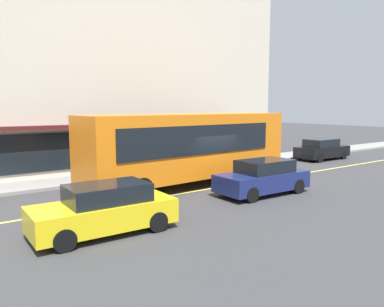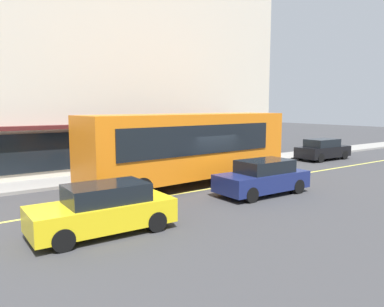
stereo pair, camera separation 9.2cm
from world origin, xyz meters
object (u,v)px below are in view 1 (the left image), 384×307
traffic_light (186,129)px  car_black (322,149)px  car_yellow (104,209)px  car_navy (263,177)px  bus (191,145)px

traffic_light → car_black: size_ratio=0.74×
car_black → car_yellow: (-19.23, -5.79, 0.00)m
traffic_light → car_navy: size_ratio=0.74×
bus → car_yellow: 7.55m
car_black → bus: bearing=-172.6°
traffic_light → car_black: bearing=-10.0°
car_black → car_navy: (-11.51, -5.03, 0.00)m
car_navy → car_yellow: 7.76m
car_navy → car_yellow: same height
traffic_light → car_yellow: (-8.42, -7.70, -1.79)m
traffic_light → car_yellow: traffic_light is taller
car_black → car_navy: same height
car_navy → car_yellow: (-7.72, -0.76, 0.00)m
traffic_light → car_yellow: bearing=-137.6°
bus → car_navy: 3.87m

